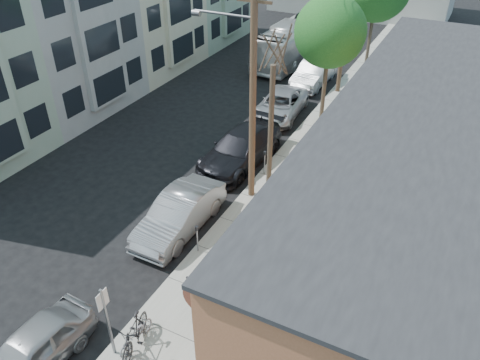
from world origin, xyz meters
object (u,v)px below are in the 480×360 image
at_px(parking_meter_near, 197,235).
at_px(bus, 296,40).
at_px(parking_meter_far, 265,159).
at_px(parked_bike_b, 136,335).
at_px(patron_green, 264,288).
at_px(parked_bike_a, 134,334).
at_px(utility_pole_near, 252,87).
at_px(patio_chair_a, 260,330).
at_px(car_0, 30,352).
at_px(car_1, 179,214).
at_px(cyclist, 208,285).
at_px(car_2, 240,148).
at_px(sign_post, 106,317).
at_px(car_3, 280,105).
at_px(tree_leafy_mid, 330,32).
at_px(car_4, 314,73).
at_px(tree_bare, 271,129).

height_order(parking_meter_near, bus, bus).
distance_m(parking_meter_far, parked_bike_b, 10.95).
bearing_deg(patron_green, parked_bike_a, -47.73).
xyz_separation_m(utility_pole_near, patio_chair_a, (3.79, -7.11, -4.82)).
bearing_deg(patio_chair_a, parked_bike_a, -156.84).
distance_m(car_0, bus, 29.79).
xyz_separation_m(parking_meter_far, car_1, (-1.45, -5.37, -0.16)).
xyz_separation_m(cyclist, car_2, (-3.33, 9.06, -0.20)).
bearing_deg(car_0, bus, 98.53).
xyz_separation_m(sign_post, car_0, (-1.92, -1.42, -1.11)).
bearing_deg(cyclist, car_3, -68.56).
relative_size(parked_bike_a, car_0, 0.46).
distance_m(utility_pole_near, car_1, 5.96).
distance_m(sign_post, parking_meter_far, 11.57).
height_order(sign_post, tree_leafy_mid, tree_leafy_mid).
distance_m(parked_bike_b, car_4, 23.37).
bearing_deg(sign_post, car_2, 98.05).
bearing_deg(patron_green, car_3, -165.23).
bearing_deg(utility_pole_near, parked_bike_a, -87.44).
relative_size(car_0, car_1, 0.84).
bearing_deg(parked_bike_a, parked_bike_b, 94.64).
bearing_deg(bus, parking_meter_near, -75.73).
bearing_deg(parking_meter_near, tree_leafy_mid, 87.66).
xyz_separation_m(parked_bike_a, car_2, (-2.16, 11.60, 0.12)).
bearing_deg(parked_bike_b, tree_leafy_mid, 91.55).
bearing_deg(cyclist, parking_meter_near, -43.45).
distance_m(parked_bike_a, car_1, 6.00).
xyz_separation_m(parked_bike_b, car_1, (-1.97, 5.56, 0.27)).
bearing_deg(utility_pole_near, patron_green, -60.23).
xyz_separation_m(car_0, car_3, (-0.12, 19.59, 0.01)).
bearing_deg(car_0, parking_meter_far, 84.65).
bearing_deg(car_4, tree_leafy_mid, -64.51).
bearing_deg(patron_green, parked_bike_b, -48.81).
relative_size(patron_green, car_3, 0.35).
bearing_deg(car_3, car_1, -91.75).
relative_size(cyclist, car_4, 0.35).
height_order(tree_bare, bus, tree_bare).
bearing_deg(tree_leafy_mid, parked_bike_b, -90.10).
distance_m(parked_bike_b, bus, 28.14).
height_order(patron_green, cyclist, patron_green).
xyz_separation_m(tree_bare, parked_bike_a, (-0.00, -10.31, -2.36)).
bearing_deg(patron_green, sign_post, -47.64).
bearing_deg(sign_post, parked_bike_b, 55.28).
distance_m(sign_post, tree_bare, 10.90).
xyz_separation_m(car_2, bus, (-3.26, 16.09, 0.68)).
relative_size(sign_post, car_3, 0.54).
bearing_deg(car_2, car_0, -86.40).
bearing_deg(patio_chair_a, cyclist, 158.93).
height_order(patron_green, parked_bike_b, patron_green).
bearing_deg(parking_meter_near, cyclist, -51.28).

